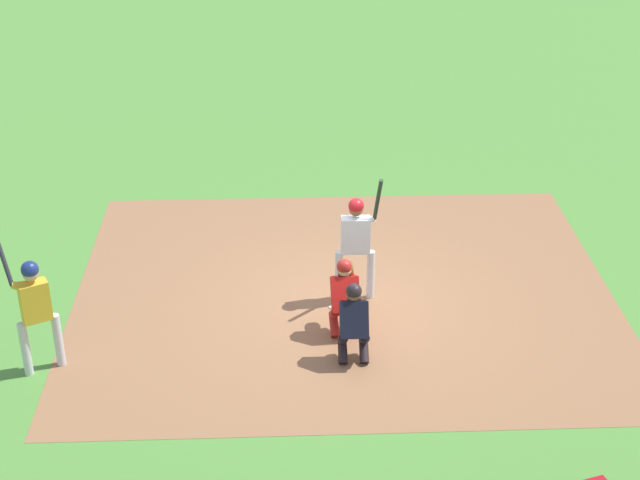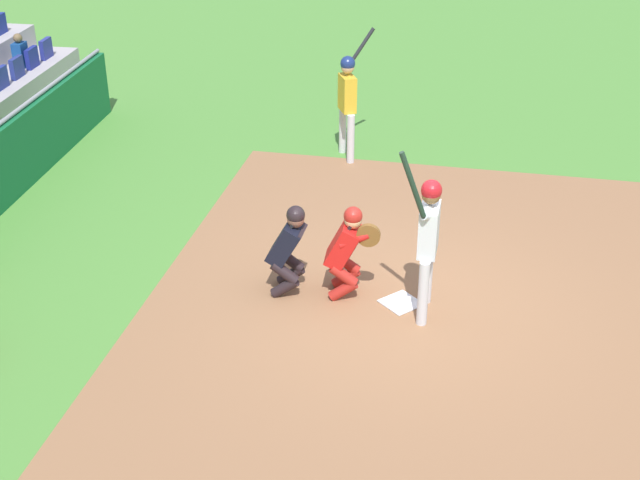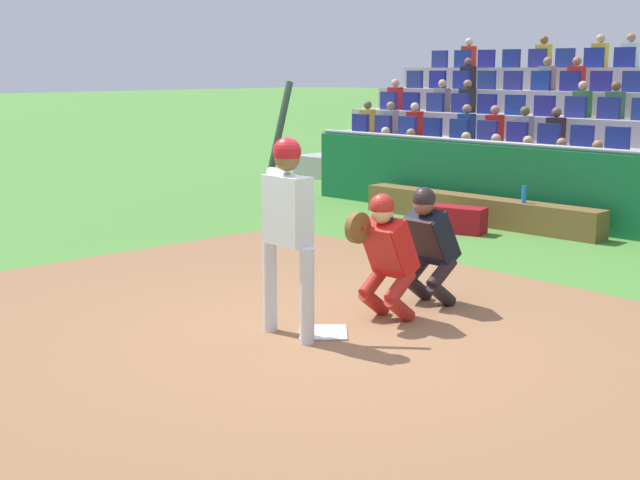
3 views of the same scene
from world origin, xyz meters
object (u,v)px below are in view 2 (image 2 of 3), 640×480
at_px(home_plate_umpire, 289,245).
at_px(catcher_crouching, 347,246).
at_px(home_plate_marker, 401,303).
at_px(on_deck_batter, 348,95).
at_px(batter_at_plate, 428,232).

bearing_deg(home_plate_umpire, catcher_crouching, 93.32).
height_order(home_plate_marker, catcher_crouching, catcher_crouching).
height_order(home_plate_umpire, on_deck_batter, on_deck_batter).
distance_m(home_plate_marker, catcher_crouching, 1.01).
distance_m(home_plate_marker, on_deck_batter, 4.98).
bearing_deg(batter_at_plate, home_plate_marker, -120.09).
bearing_deg(on_deck_batter, home_plate_marker, 15.68).
distance_m(home_plate_marker, batter_at_plate, 1.18).
height_order(home_plate_marker, on_deck_batter, on_deck_batter).
height_order(batter_at_plate, on_deck_batter, batter_at_plate).
bearing_deg(catcher_crouching, batter_at_plate, 73.85).
bearing_deg(home_plate_marker, home_plate_umpire, -93.17).
height_order(catcher_crouching, on_deck_batter, on_deck_batter).
xyz_separation_m(batter_at_plate, home_plate_umpire, (-0.25, -1.75, -0.46)).
bearing_deg(batter_at_plate, catcher_crouching, -106.15).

